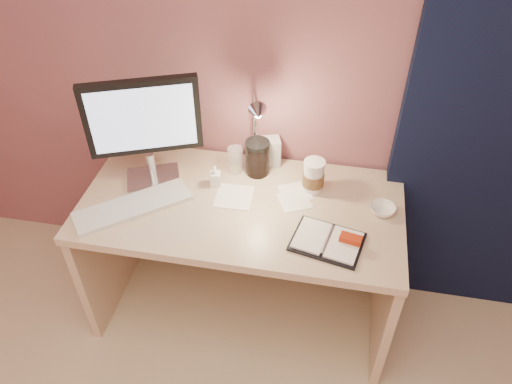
% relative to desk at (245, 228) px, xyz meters
% --- Properties ---
extents(room, '(3.50, 3.50, 3.50)m').
position_rel_desk_xyz_m(room, '(0.95, 0.24, 0.63)').
color(room, '#C6B28E').
rests_on(room, ground).
extents(desk, '(1.40, 0.70, 0.73)m').
position_rel_desk_xyz_m(desk, '(0.00, 0.00, 0.00)').
color(desk, tan).
rests_on(desk, ground).
extents(monitor, '(0.46, 0.25, 0.51)m').
position_rel_desk_xyz_m(monitor, '(-0.43, 0.01, 0.53)').
color(monitor, silver).
rests_on(monitor, desk).
extents(keyboard, '(0.48, 0.43, 0.02)m').
position_rel_desk_xyz_m(keyboard, '(-0.45, -0.19, 0.24)').
color(keyboard, white).
rests_on(keyboard, desk).
extents(planner, '(0.31, 0.26, 0.04)m').
position_rel_desk_xyz_m(planner, '(0.39, -0.24, 0.24)').
color(planner, black).
rests_on(planner, desk).
extents(paper_a, '(0.17, 0.17, 0.00)m').
position_rel_desk_xyz_m(paper_a, '(0.23, -0.02, 0.23)').
color(paper_a, white).
rests_on(paper_a, desk).
extents(paper_b, '(0.17, 0.17, 0.00)m').
position_rel_desk_xyz_m(paper_b, '(-0.04, -0.04, 0.23)').
color(paper_b, white).
rests_on(paper_b, desk).
extents(paper_c, '(0.17, 0.17, 0.00)m').
position_rel_desk_xyz_m(paper_c, '(0.22, 0.04, 0.23)').
color(paper_c, white).
rests_on(paper_c, desk).
extents(coffee_cup, '(0.10, 0.10, 0.15)m').
position_rel_desk_xyz_m(coffee_cup, '(0.29, 0.08, 0.30)').
color(coffee_cup, white).
rests_on(coffee_cup, desk).
extents(clear_cup, '(0.07, 0.07, 0.13)m').
position_rel_desk_xyz_m(clear_cup, '(-0.07, 0.15, 0.29)').
color(clear_cup, white).
rests_on(clear_cup, desk).
extents(bowl, '(0.12, 0.12, 0.03)m').
position_rel_desk_xyz_m(bowl, '(0.60, -0.02, 0.24)').
color(bowl, white).
rests_on(bowl, desk).
extents(lotion_bottle, '(0.06, 0.06, 0.10)m').
position_rel_desk_xyz_m(lotion_bottle, '(-0.14, 0.03, 0.28)').
color(lotion_bottle, white).
rests_on(lotion_bottle, desk).
extents(dark_jar, '(0.11, 0.11, 0.15)m').
position_rel_desk_xyz_m(dark_jar, '(0.03, 0.15, 0.30)').
color(dark_jar, black).
rests_on(dark_jar, desk).
extents(product_box, '(0.11, 0.10, 0.14)m').
position_rel_desk_xyz_m(product_box, '(0.07, 0.23, 0.30)').
color(product_box, silver).
rests_on(product_box, desk).
extents(desk_lamp, '(0.14, 0.26, 0.42)m').
position_rel_desk_xyz_m(desk_lamp, '(-0.02, 0.12, 0.49)').
color(desk_lamp, silver).
rests_on(desk_lamp, desk).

